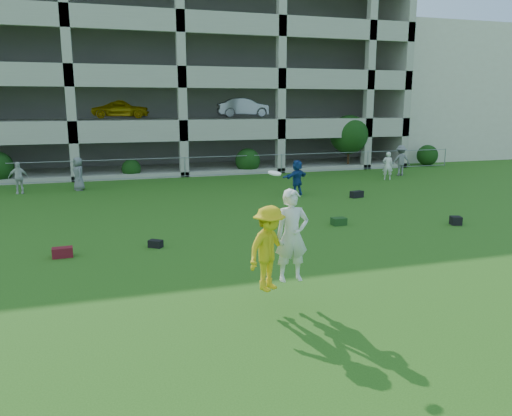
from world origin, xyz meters
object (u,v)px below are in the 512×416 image
object	(u,v)px
stucco_building	(430,95)
crate_d	(456,221)
bystander_f	(401,160)
frisbee_contest	(277,244)
bystander_e	(388,166)
parking_garage	(163,78)
bystander_c	(78,174)
bystander_d	(297,178)
bystander_b	(18,178)

from	to	relation	value
stucco_building	crate_d	size ratio (longest dim) A/B	45.71
bystander_f	frisbee_contest	size ratio (longest dim) A/B	0.73
bystander_e	parking_garage	world-z (taller)	parking_garage
bystander_c	crate_d	size ratio (longest dim) A/B	4.70
bystander_d	bystander_e	distance (m)	7.33
stucco_building	bystander_f	size ratio (longest dim) A/B	8.89
bystander_c	stucco_building	bearing A→B (deg)	95.34
parking_garage	frisbee_contest	bearing A→B (deg)	-92.67
bystander_c	bystander_e	size ratio (longest dim) A/B	1.04
stucco_building	bystander_d	size ratio (longest dim) A/B	9.59
bystander_e	parking_garage	size ratio (longest dim) A/B	0.05
bystander_b	bystander_f	xyz separation A→B (m)	(20.88, -0.09, 0.14)
bystander_c	frisbee_contest	size ratio (longest dim) A/B	0.67
crate_d	frisbee_contest	world-z (taller)	frisbee_contest
crate_d	bystander_e	bearing A→B (deg)	70.86
bystander_c	parking_garage	distance (m)	13.94
stucco_building	bystander_c	bearing A→B (deg)	-157.55
stucco_building	parking_garage	world-z (taller)	parking_garage
stucco_building	bystander_e	distance (m)	18.64
bystander_f	bystander_e	bearing A→B (deg)	50.62
crate_d	parking_garage	xyz separation A→B (m)	(-7.22, 23.21, 5.86)
crate_d	bystander_d	bearing A→B (deg)	114.11
frisbee_contest	bystander_d	bearing A→B (deg)	66.14
bystander_b	frisbee_contest	xyz separation A→B (m)	(7.14, -16.46, 0.61)
bystander_c	crate_d	bearing A→B (deg)	31.03
stucco_building	parking_garage	size ratio (longest dim) A/B	0.53
crate_d	bystander_c	bearing A→B (deg)	138.13
bystander_f	frisbee_contest	world-z (taller)	frisbee_contest
bystander_d	frisbee_contest	distance (m)	13.23
bystander_e	bystander_f	xyz separation A→B (m)	(1.70, 1.31, 0.11)
frisbee_contest	parking_garage	world-z (taller)	parking_garage
bystander_d	crate_d	size ratio (longest dim) A/B	4.77
bystander_e	parking_garage	distance (m)	17.72
bystander_e	parking_garage	bearing A→B (deg)	-21.61
bystander_b	crate_d	world-z (taller)	bystander_b
stucco_building	bystander_b	xyz separation A→B (m)	(-31.45, -12.00, -4.24)
bystander_b	bystander_e	xyz separation A→B (m)	(19.19, -1.39, 0.03)
bystander_c	parking_garage	xyz separation A→B (m)	(5.75, 11.58, 5.19)
bystander_e	frisbee_contest	world-z (taller)	frisbee_contest
bystander_c	bystander_d	world-z (taller)	bystander_d
parking_garage	stucco_building	bearing A→B (deg)	0.75
stucco_building	bystander_e	xyz separation A→B (m)	(-12.27, -13.39, -4.21)
frisbee_contest	bystander_f	bearing A→B (deg)	50.00
bystander_b	frisbee_contest	bearing A→B (deg)	-70.02
bystander_b	bystander_c	xyz separation A→B (m)	(2.70, 0.12, 0.06)
bystander_b	bystander_c	distance (m)	2.71
bystander_d	bystander_c	bearing A→B (deg)	-51.62
stucco_building	frisbee_contest	world-z (taller)	stucco_building
stucco_building	bystander_f	distance (m)	16.57
stucco_building	parking_garage	bearing A→B (deg)	-179.25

